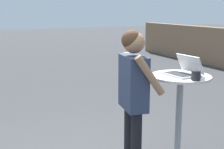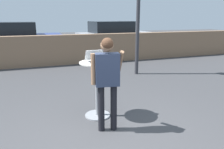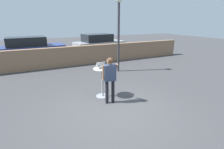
% 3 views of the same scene
% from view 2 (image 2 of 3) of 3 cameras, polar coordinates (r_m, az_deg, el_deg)
% --- Properties ---
extents(pavement_kerb, '(17.33, 0.35, 1.20)m').
position_cam_2_polar(pavement_kerb, '(9.11, -13.48, 6.25)').
color(pavement_kerb, '#84664C').
rests_on(pavement_kerb, ground_plane).
extents(cafe_table, '(0.65, 0.65, 1.09)m').
position_cam_2_polar(cafe_table, '(4.19, -3.94, -2.59)').
color(cafe_table, gray).
rests_on(cafe_table, ground_plane).
extents(laptop, '(0.37, 0.33, 0.21)m').
position_cam_2_polar(laptop, '(4.09, -4.23, 4.04)').
color(laptop, silver).
rests_on(laptop, cafe_table).
extents(coffee_mug, '(0.13, 0.09, 0.10)m').
position_cam_2_polar(coffee_mug, '(4.13, -0.67, 4.19)').
color(coffee_mug, '#232328').
rests_on(coffee_mug, cafe_table).
extents(standing_person, '(0.56, 0.32, 1.59)m').
position_cam_2_polar(standing_person, '(3.55, -1.25, 0.09)').
color(standing_person, black).
rests_on(standing_person, ground_plane).
extents(parked_car_near_street, '(4.57, 1.91, 1.65)m').
position_cam_2_polar(parked_car_near_street, '(11.74, -24.48, 8.40)').
color(parked_car_near_street, navy).
rests_on(parked_car_near_street, ground_plane).
extents(parked_car_further_down, '(4.35, 2.19, 1.65)m').
position_cam_2_polar(parked_car_further_down, '(12.77, 0.43, 10.12)').
color(parked_car_further_down, '#9E9EA3').
rests_on(parked_car_further_down, ground_plane).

